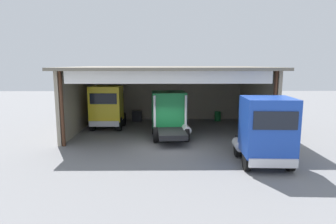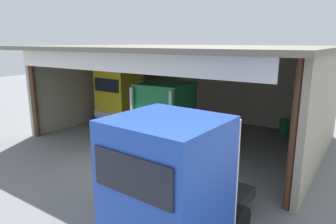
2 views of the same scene
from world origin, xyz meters
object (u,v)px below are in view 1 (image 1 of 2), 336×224
Objects in this scene: truck_yellow_right_bay at (107,107)px; tool_cart at (137,116)px; truck_green_left_bay at (169,113)px; oil_drum at (218,116)px; truck_blue_yard_outside at (265,130)px.

tool_cart is at bearing -121.03° from truck_yellow_right_bay.
truck_green_left_bay reaches higher than oil_drum.
truck_green_left_bay is 8.25m from truck_blue_yard_outside.
truck_blue_yard_outside is 14.84m from tool_cart.
oil_drum is (4.74, 5.98, -1.32)m from truck_green_left_bay.
tool_cart is (2.16, 3.41, -1.39)m from truck_yellow_right_bay.
truck_yellow_right_bay reaches higher than truck_green_left_bay.
truck_green_left_bay is 5.98× the size of oil_drum.
oil_drum is (-0.24, 12.55, -1.50)m from truck_blue_yard_outside.
truck_green_left_bay is at bearing -50.43° from truck_blue_yard_outside.
tool_cart is at bearing 112.56° from truck_green_left_bay.
truck_blue_yard_outside is at bearing -88.90° from oil_drum.
oil_drum is 7.72m from tool_cart.
truck_yellow_right_bay is at bearing -160.36° from oil_drum.
truck_blue_yard_outside is (4.98, -6.58, 0.18)m from truck_green_left_bay.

